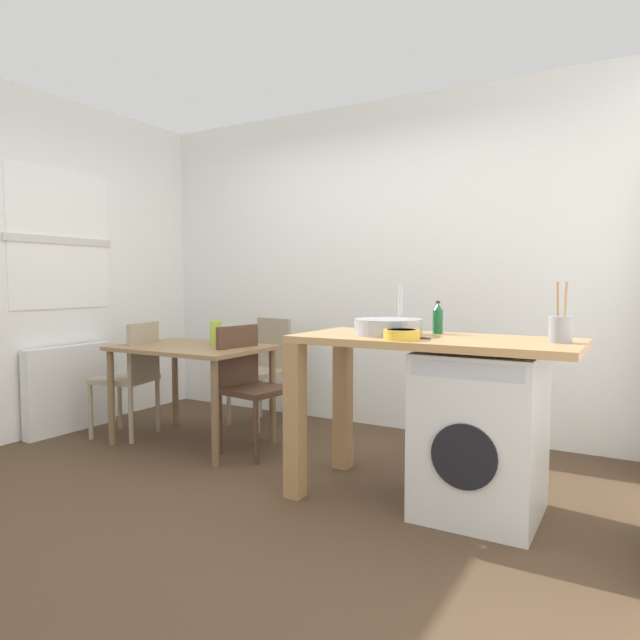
{
  "coord_description": "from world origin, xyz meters",
  "views": [
    {
      "loc": [
        2.01,
        -2.62,
        1.22
      ],
      "look_at": [
        0.24,
        0.45,
        0.98
      ],
      "focal_mm": 31.69,
      "sensor_mm": 36.0,
      "label": 1
    }
  ],
  "objects_px": {
    "chair_opposite": "(248,381)",
    "chair_spare_by_wall": "(265,365)",
    "chair_person_seat": "(132,372)",
    "mixing_bowl": "(402,334)",
    "washing_machine": "(480,433)",
    "bottle_tall_green": "(438,319)",
    "vase": "(216,333)",
    "utensil_crock": "(561,328)",
    "dining_table": "(192,359)"
  },
  "relations": [
    {
      "from": "chair_opposite",
      "to": "chair_spare_by_wall",
      "type": "distance_m",
      "value": 0.8
    },
    {
      "from": "chair_opposite",
      "to": "vase",
      "type": "relative_size",
      "value": 4.8
    },
    {
      "from": "dining_table",
      "to": "chair_opposite",
      "type": "distance_m",
      "value": 0.5
    },
    {
      "from": "chair_opposite",
      "to": "mixing_bowl",
      "type": "height_order",
      "value": "mixing_bowl"
    },
    {
      "from": "mixing_bowl",
      "to": "utensil_crock",
      "type": "distance_m",
      "value": 0.77
    },
    {
      "from": "bottle_tall_green",
      "to": "washing_machine",
      "type": "bearing_deg",
      "value": -35.29
    },
    {
      "from": "chair_spare_by_wall",
      "to": "mixing_bowl",
      "type": "distance_m",
      "value": 2.14
    },
    {
      "from": "chair_spare_by_wall",
      "to": "utensil_crock",
      "type": "bearing_deg",
      "value": 170.25
    },
    {
      "from": "chair_person_seat",
      "to": "chair_opposite",
      "type": "xyz_separation_m",
      "value": [
        1.02,
        0.14,
        0.0
      ]
    },
    {
      "from": "chair_opposite",
      "to": "mixing_bowl",
      "type": "distance_m",
      "value": 1.51
    },
    {
      "from": "utensil_crock",
      "to": "vase",
      "type": "bearing_deg",
      "value": 173.71
    },
    {
      "from": "chair_opposite",
      "to": "washing_machine",
      "type": "height_order",
      "value": "chair_opposite"
    },
    {
      "from": "vase",
      "to": "chair_spare_by_wall",
      "type": "bearing_deg",
      "value": 93.02
    },
    {
      "from": "bottle_tall_green",
      "to": "vase",
      "type": "relative_size",
      "value": 1.01
    },
    {
      "from": "utensil_crock",
      "to": "chair_opposite",
      "type": "bearing_deg",
      "value": 173.79
    },
    {
      "from": "mixing_bowl",
      "to": "chair_spare_by_wall",
      "type": "bearing_deg",
      "value": 145.34
    },
    {
      "from": "vase",
      "to": "washing_machine",
      "type": "bearing_deg",
      "value": -8.84
    },
    {
      "from": "dining_table",
      "to": "mixing_bowl",
      "type": "height_order",
      "value": "mixing_bowl"
    },
    {
      "from": "washing_machine",
      "to": "vase",
      "type": "xyz_separation_m",
      "value": [
        -2.05,
        0.32,
        0.4
      ]
    },
    {
      "from": "dining_table",
      "to": "chair_opposite",
      "type": "bearing_deg",
      "value": 7.31
    },
    {
      "from": "washing_machine",
      "to": "utensil_crock",
      "type": "height_order",
      "value": "utensil_crock"
    },
    {
      "from": "chair_opposite",
      "to": "bottle_tall_green",
      "type": "height_order",
      "value": "bottle_tall_green"
    },
    {
      "from": "chair_person_seat",
      "to": "mixing_bowl",
      "type": "bearing_deg",
      "value": -111.47
    },
    {
      "from": "chair_opposite",
      "to": "utensil_crock",
      "type": "relative_size",
      "value": 3.0
    },
    {
      "from": "bottle_tall_green",
      "to": "mixing_bowl",
      "type": "height_order",
      "value": "bottle_tall_green"
    },
    {
      "from": "chair_opposite",
      "to": "chair_spare_by_wall",
      "type": "xyz_separation_m",
      "value": [
        -0.36,
        0.71,
        0.0
      ]
    },
    {
      "from": "chair_person_seat",
      "to": "chair_spare_by_wall",
      "type": "bearing_deg",
      "value": -51.23
    },
    {
      "from": "chair_opposite",
      "to": "vase",
      "type": "xyz_separation_m",
      "value": [
        -0.33,
        0.04,
        0.33
      ]
    },
    {
      "from": "bottle_tall_green",
      "to": "chair_person_seat",
      "type": "bearing_deg",
      "value": -178.06
    },
    {
      "from": "washing_machine",
      "to": "mixing_bowl",
      "type": "height_order",
      "value": "mixing_bowl"
    },
    {
      "from": "chair_person_seat",
      "to": "bottle_tall_green",
      "type": "height_order",
      "value": "bottle_tall_green"
    },
    {
      "from": "chair_person_seat",
      "to": "washing_machine",
      "type": "distance_m",
      "value": 2.75
    },
    {
      "from": "washing_machine",
      "to": "bottle_tall_green",
      "type": "distance_m",
      "value": 0.69
    },
    {
      "from": "chair_spare_by_wall",
      "to": "utensil_crock",
      "type": "relative_size",
      "value": 3.0
    },
    {
      "from": "bottle_tall_green",
      "to": "chair_opposite",
      "type": "bearing_deg",
      "value": 177.52
    },
    {
      "from": "mixing_bowl",
      "to": "vase",
      "type": "xyz_separation_m",
      "value": [
        -1.68,
        0.52,
        -0.12
      ]
    },
    {
      "from": "chair_opposite",
      "to": "chair_spare_by_wall",
      "type": "bearing_deg",
      "value": -144.48
    },
    {
      "from": "chair_person_seat",
      "to": "mixing_bowl",
      "type": "relative_size",
      "value": 4.76
    },
    {
      "from": "mixing_bowl",
      "to": "utensil_crock",
      "type": "xyz_separation_m",
      "value": [
        0.73,
        0.25,
        0.04
      ]
    },
    {
      "from": "vase",
      "to": "chair_opposite",
      "type": "bearing_deg",
      "value": -6.8
    },
    {
      "from": "mixing_bowl",
      "to": "dining_table",
      "type": "bearing_deg",
      "value": 167.22
    },
    {
      "from": "chair_spare_by_wall",
      "to": "dining_table",
      "type": "bearing_deg",
      "value": 92.8
    },
    {
      "from": "washing_machine",
      "to": "mixing_bowl",
      "type": "relative_size",
      "value": 4.55
    },
    {
      "from": "bottle_tall_green",
      "to": "vase",
      "type": "distance_m",
      "value": 1.75
    },
    {
      "from": "vase",
      "to": "utensil_crock",
      "type": "bearing_deg",
      "value": -6.29
    },
    {
      "from": "chair_person_seat",
      "to": "mixing_bowl",
      "type": "xyz_separation_m",
      "value": [
        2.38,
        -0.33,
        0.44
      ]
    },
    {
      "from": "bottle_tall_green",
      "to": "utensil_crock",
      "type": "xyz_separation_m",
      "value": [
        0.68,
        -0.17,
        -0.02
      ]
    },
    {
      "from": "dining_table",
      "to": "chair_person_seat",
      "type": "distance_m",
      "value": 0.57
    },
    {
      "from": "chair_opposite",
      "to": "utensil_crock",
      "type": "bearing_deg",
      "value": 92.36
    },
    {
      "from": "chair_spare_by_wall",
      "to": "utensil_crock",
      "type": "height_order",
      "value": "utensil_crock"
    }
  ]
}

